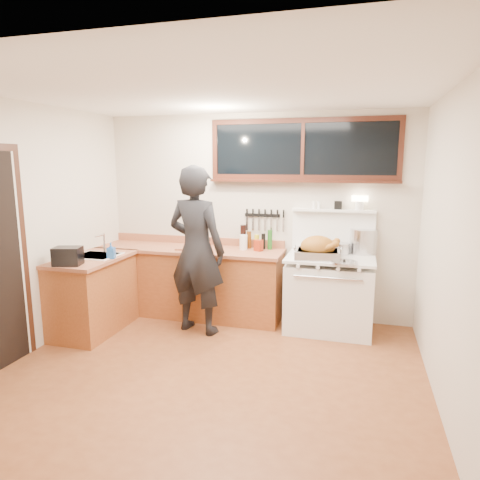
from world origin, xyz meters
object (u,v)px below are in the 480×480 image
(man, at_px, (197,250))
(cutting_board, at_px, (194,244))
(vintage_stove, at_px, (329,292))
(roast_turkey, at_px, (318,249))

(man, relative_size, cutting_board, 4.23)
(man, xyz_separation_m, cutting_board, (-0.23, 0.48, -0.03))
(vintage_stove, bearing_deg, cutting_board, 179.56)
(vintage_stove, bearing_deg, roast_turkey, -134.53)
(vintage_stove, xyz_separation_m, roast_turkey, (-0.14, -0.14, 0.54))
(man, height_order, roast_turkey, man)
(vintage_stove, height_order, roast_turkey, vintage_stove)
(cutting_board, relative_size, roast_turkey, 0.84)
(cutting_board, bearing_deg, roast_turkey, -5.41)
(vintage_stove, distance_m, roast_turkey, 0.57)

